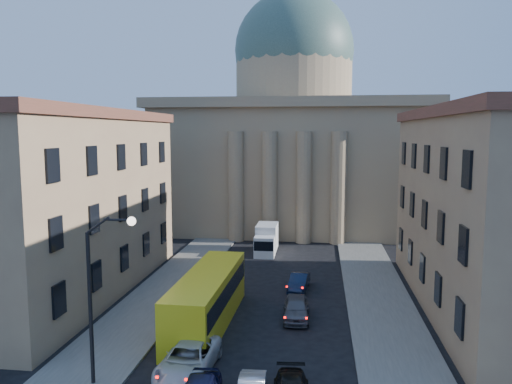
% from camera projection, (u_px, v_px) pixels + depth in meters
% --- Properties ---
extents(sidewalk_left, '(5.00, 60.00, 0.15)m').
position_uv_depth(sidewalk_left, '(143.00, 313.00, 35.55)').
color(sidewalk_left, '#5B5953').
rests_on(sidewalk_left, ground).
extents(sidewalk_right, '(5.00, 60.00, 0.15)m').
position_uv_depth(sidewalk_right, '(387.00, 325.00, 33.37)').
color(sidewalk_right, '#5B5953').
rests_on(sidewalk_right, ground).
extents(church, '(68.02, 28.76, 36.60)m').
position_uv_depth(church, '(293.00, 140.00, 69.94)').
color(church, '#907559').
rests_on(church, ground).
extents(building_left, '(11.60, 26.60, 14.70)m').
position_uv_depth(building_left, '(56.00, 201.00, 39.69)').
color(building_left, '#9D815C').
rests_on(building_left, ground).
extents(building_right, '(11.60, 26.60, 14.70)m').
position_uv_depth(building_right, '(506.00, 210.00, 35.35)').
color(building_right, '#9D815C').
rests_on(building_right, ground).
extents(street_lamp, '(2.62, 0.44, 8.83)m').
position_uv_depth(street_lamp, '(100.00, 286.00, 24.88)').
color(street_lamp, black).
rests_on(street_lamp, ground).
extents(car_left_mid, '(2.81, 5.78, 1.58)m').
position_uv_depth(car_left_mid, '(188.00, 359.00, 26.75)').
color(car_left_mid, silver).
rests_on(car_left_mid, ground).
extents(car_right_far, '(1.94, 4.50, 1.51)m').
position_uv_depth(car_right_far, '(296.00, 308.00, 34.62)').
color(car_right_far, '#525157').
rests_on(car_right_far, ground).
extents(car_right_distant, '(1.80, 4.15, 1.33)m').
position_uv_depth(car_right_distant, '(299.00, 282.00, 40.98)').
color(car_right_distant, black).
rests_on(car_right_distant, ground).
extents(city_bus, '(3.12, 12.56, 3.53)m').
position_uv_depth(city_bus, '(208.00, 297.00, 33.52)').
color(city_bus, yellow).
rests_on(city_bus, ground).
extents(box_truck, '(2.20, 5.45, 2.98)m').
position_uv_depth(box_truck, '(266.00, 240.00, 53.48)').
color(box_truck, silver).
rests_on(box_truck, ground).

